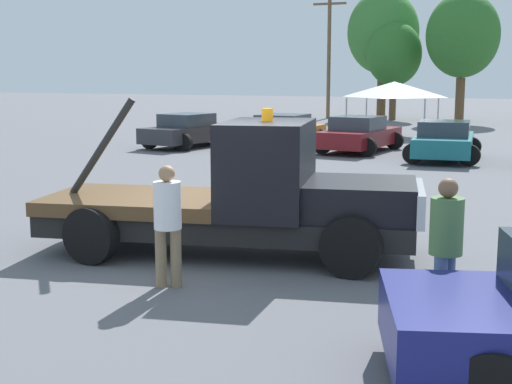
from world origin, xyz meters
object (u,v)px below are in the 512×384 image
(parked_car_teal, at_px, (444,141))
(tree_left, at_px, (383,33))
(tree_center, at_px, (463,36))
(canopy_tent_white, at_px, (394,89))
(parked_car_maroon, at_px, (359,135))
(person_near_truck, at_px, (446,241))
(utility_pole, at_px, (329,50))
(person_at_hood, at_px, (168,218))
(tree_right, at_px, (394,54))
(tow_truck, at_px, (250,199))
(parked_car_charcoal, at_px, (190,131))
(parked_car_orange, at_px, (284,132))

(parked_car_teal, bearing_deg, tree_left, 13.03)
(tree_center, bearing_deg, tree_left, 154.07)
(canopy_tent_white, bearing_deg, parked_car_maroon, -87.43)
(person_near_truck, bearing_deg, utility_pole, -54.55)
(utility_pole, bearing_deg, canopy_tent_white, -59.87)
(person_at_hood, height_order, tree_right, tree_right)
(tow_truck, relative_size, parked_car_maroon, 1.41)
(parked_car_charcoal, height_order, utility_pole, utility_pole)
(tree_center, bearing_deg, tree_right, 166.05)
(parked_car_orange, relative_size, parked_car_maroon, 1.00)
(person_near_truck, height_order, tree_left, tree_left)
(tree_right, relative_size, utility_pole, 0.73)
(parked_car_orange, height_order, tree_right, tree_right)
(tree_right, bearing_deg, parked_car_teal, -72.64)
(tree_center, bearing_deg, parked_car_teal, -83.64)
(person_at_hood, height_order, tree_center, tree_center)
(tow_truck, xyz_separation_m, person_near_truck, (3.35, -2.00, 0.06))
(tow_truck, relative_size, person_near_truck, 3.66)
(canopy_tent_white, bearing_deg, parked_car_teal, -66.70)
(person_near_truck, bearing_deg, tree_center, -66.80)
(canopy_tent_white, height_order, utility_pole, utility_pole)
(tow_truck, height_order, tree_left, tree_left)
(parked_car_orange, distance_m, parked_car_maroon, 3.03)
(parked_car_teal, bearing_deg, parked_car_charcoal, 81.22)
(tree_left, bearing_deg, parked_car_charcoal, -96.43)
(tree_left, distance_m, tree_right, 2.39)
(parked_car_orange, bearing_deg, person_near_truck, -152.15)
(parked_car_charcoal, bearing_deg, tree_left, 2.80)
(parked_car_teal, bearing_deg, tow_truck, 171.10)
(tree_right, bearing_deg, tow_truck, -80.77)
(parked_car_teal, distance_m, utility_pole, 23.66)
(tow_truck, bearing_deg, person_at_hood, -111.11)
(parked_car_charcoal, bearing_deg, parked_car_maroon, -73.10)
(canopy_tent_white, xyz_separation_m, tree_left, (-3.94, 13.79, 3.36))
(tree_left, bearing_deg, parked_car_maroon, -78.45)
(tow_truck, height_order, parked_car_orange, tow_truck)
(person_near_truck, relative_size, tree_left, 0.21)
(tow_truck, bearing_deg, tree_left, 88.13)
(parked_car_charcoal, xyz_separation_m, tree_left, (2.45, 21.74, 4.90))
(parked_car_charcoal, xyz_separation_m, parked_car_orange, (3.68, 0.99, 0.00))
(canopy_tent_white, height_order, tree_right, tree_right)
(canopy_tent_white, bearing_deg, person_near_truck, -75.92)
(canopy_tent_white, bearing_deg, utility_pole, 120.13)
(person_near_truck, height_order, tree_right, tree_right)
(parked_car_orange, xyz_separation_m, utility_pole, (-4.40, 19.22, 3.80))
(canopy_tent_white, relative_size, tree_right, 0.58)
(tow_truck, relative_size, parked_car_orange, 1.41)
(parked_car_orange, bearing_deg, parked_car_charcoal, 106.28)
(person_at_hood, distance_m, tree_center, 36.25)
(tree_center, height_order, utility_pole, utility_pole)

